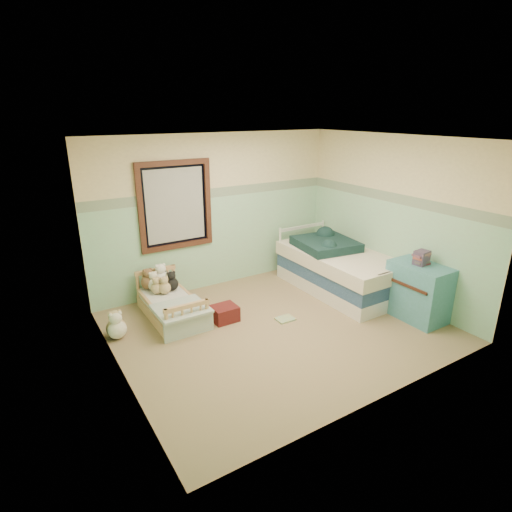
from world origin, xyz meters
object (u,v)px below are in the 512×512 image
plush_floor_tan (116,328)px  floor_book (285,319)px  toddler_bed_frame (172,312)px  twin_bed_frame (338,284)px  dresser (418,292)px  plush_floor_cream (117,329)px  red_pillow (225,313)px

plush_floor_tan → floor_book: 2.29m
toddler_bed_frame → twin_bed_frame: size_ratio=0.62×
twin_bed_frame → toddler_bed_frame: bearing=168.4°
dresser → plush_floor_cream: bearing=156.2°
red_pillow → toddler_bed_frame: bearing=140.3°
red_pillow → floor_book: 0.87m
plush_floor_cream → dresser: bearing=-23.8°
plush_floor_cream → red_pillow: (1.42, -0.31, -0.02)m
plush_floor_tan → dresser: size_ratio=0.32×
toddler_bed_frame → plush_floor_tan: plush_floor_tan is taller
red_pillow → floor_book: (0.74, -0.44, -0.10)m
toddler_bed_frame → dresser: 3.52m
plush_floor_cream → dresser: (3.79, -1.67, 0.28)m
red_pillow → floor_book: red_pillow is taller
toddler_bed_frame → dresser: bearing=-32.0°
twin_bed_frame → red_pillow: size_ratio=5.89×
toddler_bed_frame → plush_floor_tan: 0.83m
floor_book → dresser: bearing=-27.7°
dresser → twin_bed_frame: bearing=102.4°
plush_floor_tan → twin_bed_frame: bearing=-6.4°
dresser → red_pillow: (-2.37, 1.36, -0.29)m
plush_floor_cream → dresser: 4.15m
toddler_bed_frame → plush_floor_cream: size_ratio=5.03×
twin_bed_frame → dresser: (0.29, -1.31, 0.29)m
plush_floor_cream → plush_floor_tan: 0.03m
plush_floor_cream → plush_floor_tan: (0.00, 0.03, 0.00)m
plush_floor_cream → twin_bed_frame: (3.50, -0.36, -0.02)m
plush_floor_cream → red_pillow: bearing=-12.3°
plush_floor_tan → red_pillow: bearing=-13.5°
toddler_bed_frame → dresser: size_ratio=1.57×
plush_floor_tan → plush_floor_cream: bearing=-90.0°
plush_floor_tan → dresser: dresser is taller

